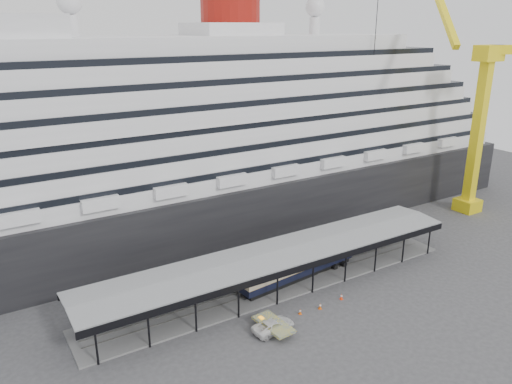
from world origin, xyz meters
TOP-DOWN VIEW (x-y plane):
  - ground at (0.00, 0.00)m, footprint 200.00×200.00m
  - cruise_ship at (0.05, 32.00)m, footprint 130.00×30.00m
  - platform_canopy at (0.00, 5.00)m, footprint 56.00×9.18m
  - crane_yellow at (47.06, 10.54)m, footprint 23.83×18.78m
  - port_truck at (-6.64, -3.85)m, footprint 5.46×2.81m
  - pullman_carriage at (3.57, 5.00)m, footprint 19.88×4.70m
  - traffic_cone_left at (-1.75, -2.56)m, footprint 0.49×0.49m
  - traffic_cone_mid at (5.04, -2.56)m, footprint 0.48×0.48m
  - traffic_cone_right at (1.16, -2.92)m, footprint 0.54×0.54m

SIDE VIEW (x-z plane):
  - ground at x=0.00m, z-range 0.00..0.00m
  - traffic_cone_left at x=-1.75m, z-range 0.00..0.75m
  - traffic_cone_mid at x=5.04m, z-range 0.00..0.82m
  - traffic_cone_right at x=1.16m, z-range 0.00..0.84m
  - port_truck at x=-6.64m, z-range 0.00..1.47m
  - platform_canopy at x=0.00m, z-range -0.29..5.01m
  - pullman_carriage at x=3.57m, z-range -7.30..12.06m
  - cruise_ship at x=0.05m, z-range -3.60..40.30m
  - crane_yellow at x=47.06m, z-range -3.84..43.76m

